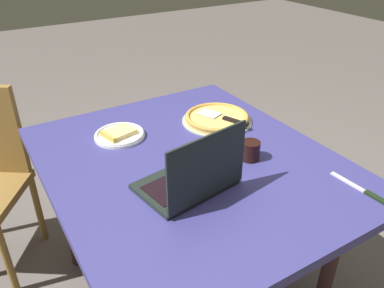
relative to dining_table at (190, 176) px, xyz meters
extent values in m
plane|color=#625A56|center=(0.00, 0.00, -0.65)|extent=(12.00, 12.00, 0.00)
cube|color=navy|center=(0.00, 0.00, 0.06)|extent=(1.28, 1.09, 0.04)
cylinder|color=#392222|center=(-0.43, -0.43, -0.30)|extent=(0.06, 0.06, 0.69)
cylinder|color=#392222|center=(-0.43, 0.43, -0.30)|extent=(0.06, 0.06, 0.69)
cylinder|color=#392222|center=(0.43, 0.43, -0.30)|extent=(0.06, 0.06, 0.69)
cube|color=black|center=(0.14, -0.11, 0.09)|extent=(0.28, 0.36, 0.02)
cube|color=black|center=(0.14, -0.11, 0.10)|extent=(0.19, 0.31, 0.00)
cube|color=black|center=(0.26, -0.09, 0.22)|extent=(0.06, 0.33, 0.24)
cube|color=#3B4E8F|center=(0.25, -0.09, 0.22)|extent=(0.05, 0.30, 0.21)
cylinder|color=white|center=(-0.32, -0.17, 0.09)|extent=(0.22, 0.22, 0.01)
torus|color=silver|center=(-0.32, -0.17, 0.10)|extent=(0.22, 0.22, 0.01)
cube|color=#E1BE75|center=(-0.32, -0.17, 0.10)|extent=(0.13, 0.15, 0.02)
cube|color=gold|center=(-0.31, -0.23, 0.10)|extent=(0.10, 0.04, 0.03)
cylinder|color=#9BA397|center=(-0.23, 0.28, 0.08)|extent=(0.33, 0.33, 0.01)
cylinder|color=#DDB45B|center=(-0.23, 0.28, 0.09)|extent=(0.30, 0.30, 0.02)
torus|color=#BC8C3C|center=(-0.23, 0.28, 0.10)|extent=(0.30, 0.30, 0.02)
cube|color=#B5B7C3|center=(-0.27, 0.27, 0.11)|extent=(0.12, 0.10, 0.00)
cube|color=black|center=(-0.13, 0.32, 0.11)|extent=(0.13, 0.07, 0.01)
cube|color=#BEB9BC|center=(0.45, 0.41, 0.08)|extent=(0.19, 0.03, 0.00)
cube|color=black|center=(0.56, 0.42, 0.08)|extent=(0.10, 0.02, 0.01)
cylinder|color=black|center=(0.12, 0.21, 0.12)|extent=(0.08, 0.08, 0.08)
cylinder|color=#4F3511|center=(0.12, 0.21, 0.14)|extent=(0.07, 0.07, 0.00)
cylinder|color=olive|center=(-0.40, -0.74, -0.44)|extent=(0.03, 0.03, 0.42)
cylinder|color=olive|center=(-0.70, -0.54, -0.44)|extent=(0.03, 0.03, 0.42)
camera|label=1|loc=(1.12, -0.67, 0.90)|focal=36.15mm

